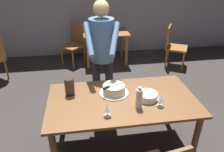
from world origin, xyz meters
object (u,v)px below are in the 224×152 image
(wine_glass_far, at_px, (161,98))
(background_chair_1, at_px, (75,43))
(cake_knife, at_px, (109,87))
(hurricane_lamp, at_px, (70,86))
(main_dining_table, at_px, (122,106))
(wine_glass_near, at_px, (107,107))
(water_bottle, at_px, (139,98))
(cake_on_platter, at_px, (114,89))
(person_cutting_cake, at_px, (102,51))
(background_table, at_px, (106,39))
(plate_stack, at_px, (148,96))
(background_chair_0, at_px, (173,45))

(wine_glass_far, height_order, background_chair_1, background_chair_1)
(cake_knife, bearing_deg, hurricane_lamp, 168.95)
(main_dining_table, relative_size, cake_knife, 6.75)
(wine_glass_near, distance_m, water_bottle, 0.36)
(cake_on_platter, xyz_separation_m, hurricane_lamp, (-0.50, 0.05, 0.06))
(main_dining_table, relative_size, person_cutting_cake, 0.97)
(hurricane_lamp, distance_m, person_cutting_cake, 0.68)
(water_bottle, xyz_separation_m, background_table, (0.00, 2.87, -0.29))
(cake_knife, xyz_separation_m, person_cutting_cake, (-0.01, 0.57, 0.21))
(cake_knife, height_order, plate_stack, cake_knife)
(plate_stack, height_order, wine_glass_near, wine_glass_near)
(cake_on_platter, distance_m, background_table, 2.58)
(plate_stack, relative_size, wine_glass_far, 1.53)
(water_bottle, relative_size, background_chair_1, 0.28)
(wine_glass_near, distance_m, hurricane_lamp, 0.59)
(cake_knife, xyz_separation_m, wine_glass_far, (0.51, -0.29, -0.01))
(wine_glass_near, height_order, water_bottle, water_bottle)
(background_chair_1, bearing_deg, hurricane_lamp, -90.36)
(cake_knife, height_order, background_table, cake_knife)
(main_dining_table, bearing_deg, cake_knife, 146.31)
(background_table, distance_m, background_chair_0, 1.52)
(person_cutting_cake, distance_m, background_chair_1, 2.24)
(person_cutting_cake, xyz_separation_m, background_table, (0.29, 2.02, -0.50))
(wine_glass_near, bearing_deg, person_cutting_cake, 86.49)
(main_dining_table, bearing_deg, water_bottle, -53.86)
(main_dining_table, relative_size, wine_glass_near, 11.54)
(cake_on_platter, distance_m, water_bottle, 0.39)
(plate_stack, distance_m, wine_glass_near, 0.54)
(wine_glass_near, bearing_deg, background_table, 83.28)
(plate_stack, relative_size, background_chair_1, 0.24)
(wine_glass_far, xyz_separation_m, water_bottle, (-0.23, 0.00, 0.01))
(main_dining_table, bearing_deg, hurricane_lamp, 162.89)
(cake_knife, bearing_deg, wine_glass_far, -29.35)
(cake_on_platter, relative_size, background_chair_1, 0.38)
(cake_knife, relative_size, person_cutting_cake, 0.14)
(wine_glass_far, bearing_deg, wine_glass_near, -171.68)
(plate_stack, height_order, wine_glass_far, wine_glass_far)
(cake_on_platter, distance_m, wine_glass_near, 0.43)
(plate_stack, bearing_deg, hurricane_lamp, 165.00)
(cake_knife, xyz_separation_m, background_chair_0, (1.74, 2.20, -0.37))
(main_dining_table, xyz_separation_m, water_bottle, (0.14, -0.19, 0.22))
(main_dining_table, relative_size, water_bottle, 6.65)
(person_cutting_cake, bearing_deg, background_table, 81.81)
(plate_stack, bearing_deg, background_chair_0, 60.44)
(cake_on_platter, bearing_deg, wine_glass_near, -108.00)
(plate_stack, xyz_separation_m, wine_glass_near, (-0.48, -0.23, 0.06))
(plate_stack, xyz_separation_m, hurricane_lamp, (-0.86, 0.23, 0.07))
(wine_glass_far, height_order, person_cutting_cake, person_cutting_cake)
(water_bottle, bearing_deg, person_cutting_cake, 108.72)
(plate_stack, distance_m, background_chair_0, 2.71)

